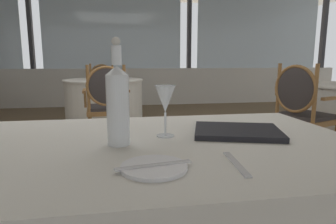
% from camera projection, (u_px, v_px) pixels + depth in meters
% --- Properties ---
extents(ground_plane, '(14.29, 14.29, 0.00)m').
position_uv_depth(ground_plane, '(111.00, 165.00, 2.85)').
color(ground_plane, '#756047').
extents(window_wall_far, '(11.00, 0.14, 2.79)m').
position_uv_depth(window_wall_far, '(114.00, 57.00, 6.53)').
color(window_wall_far, silver).
rests_on(window_wall_far, ground_plane).
extents(side_plate, '(0.17, 0.17, 0.01)m').
position_uv_depth(side_plate, '(154.00, 167.00, 0.73)').
color(side_plate, white).
rests_on(side_plate, foreground_table).
extents(butter_knife, '(0.20, 0.05, 0.00)m').
position_uv_depth(butter_knife, '(154.00, 165.00, 0.73)').
color(butter_knife, silver).
rests_on(butter_knife, foreground_table).
extents(dinner_fork, '(0.03, 0.19, 0.00)m').
position_uv_depth(dinner_fork, '(236.00, 164.00, 0.76)').
color(dinner_fork, silver).
rests_on(dinner_fork, foreground_table).
extents(water_bottle, '(0.07, 0.07, 0.34)m').
position_uv_depth(water_bottle, '(118.00, 103.00, 0.92)').
color(water_bottle, white).
rests_on(water_bottle, foreground_table).
extents(wine_glass, '(0.07, 0.07, 0.18)m').
position_uv_depth(wine_glass, '(165.00, 100.00, 1.03)').
color(wine_glass, white).
rests_on(wine_glass, foreground_table).
extents(menu_book, '(0.36, 0.31, 0.02)m').
position_uv_depth(menu_book, '(237.00, 131.00, 1.08)').
color(menu_book, black).
rests_on(menu_book, foreground_table).
extents(background_table_0, '(1.18, 1.18, 0.74)m').
position_uv_depth(background_table_0, '(104.00, 104.00, 4.39)').
color(background_table_0, silver).
rests_on(background_table_0, ground_plane).
extents(dining_chair_0_0, '(0.56, 0.50, 0.97)m').
position_uv_depth(dining_chair_0_0, '(107.00, 100.00, 3.38)').
color(dining_chair_0_0, olive).
rests_on(dining_chair_0_0, ground_plane).
extents(dining_chair_0_1, '(0.56, 0.50, 0.97)m').
position_uv_depth(dining_chair_0_1, '(102.00, 86.00, 5.33)').
color(dining_chair_0_1, olive).
rests_on(dining_chair_0_1, ground_plane).
extents(dining_chair_3_1, '(0.59, 0.63, 0.99)m').
position_uv_depth(dining_chair_3_1, '(302.00, 107.00, 2.83)').
color(dining_chair_3_1, olive).
rests_on(dining_chair_3_1, ground_plane).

